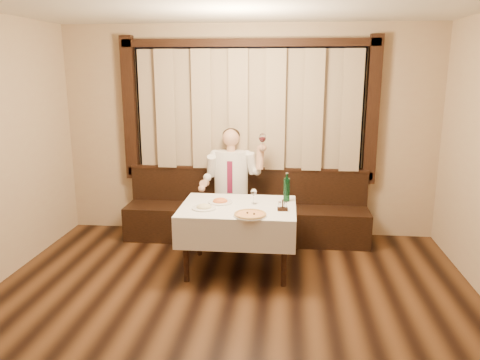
# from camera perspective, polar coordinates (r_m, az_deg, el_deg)

# --- Properties ---
(room) EXTENTS (5.01, 6.01, 2.81)m
(room) POSITION_cam_1_polar(r_m,az_deg,el_deg) (4.30, -1.27, 3.58)
(room) COLOR black
(room) RESTS_ON ground
(banquette) EXTENTS (3.20, 0.61, 0.94)m
(banquette) POSITION_cam_1_polar(r_m,az_deg,el_deg) (6.28, 0.77, -4.36)
(banquette) COLOR black
(banquette) RESTS_ON ground
(dining_table) EXTENTS (1.27, 0.97, 0.76)m
(dining_table) POSITION_cam_1_polar(r_m,az_deg,el_deg) (5.21, -0.22, -4.25)
(dining_table) COLOR black
(dining_table) RESTS_ON ground
(pizza) EXTENTS (0.35, 0.35, 0.04)m
(pizza) POSITION_cam_1_polar(r_m,az_deg,el_deg) (4.82, 1.26, -4.23)
(pizza) COLOR white
(pizza) RESTS_ON dining_table
(pasta_red) EXTENTS (0.28, 0.28, 0.09)m
(pasta_red) POSITION_cam_1_polar(r_m,az_deg,el_deg) (5.28, -2.43, -2.39)
(pasta_red) COLOR white
(pasta_red) RESTS_ON dining_table
(pasta_cream) EXTENTS (0.27, 0.27, 0.09)m
(pasta_cream) POSITION_cam_1_polar(r_m,az_deg,el_deg) (5.07, -4.42, -3.12)
(pasta_cream) COLOR white
(pasta_cream) RESTS_ON dining_table
(green_bottle) EXTENTS (0.07, 0.07, 0.33)m
(green_bottle) POSITION_cam_1_polar(r_m,az_deg,el_deg) (5.34, 5.71, -1.11)
(green_bottle) COLOR #0E4420
(green_bottle) RESTS_ON dining_table
(table_wine_glass) EXTENTS (0.07, 0.07, 0.18)m
(table_wine_glass) POSITION_cam_1_polar(r_m,az_deg,el_deg) (5.21, 1.69, -1.56)
(table_wine_glass) COLOR white
(table_wine_glass) RESTS_ON dining_table
(cruet_caddy) EXTENTS (0.11, 0.06, 0.12)m
(cruet_caddy) POSITION_cam_1_polar(r_m,az_deg,el_deg) (5.00, 5.21, -3.29)
(cruet_caddy) COLOR black
(cruet_caddy) RESTS_ON dining_table
(seated_man) EXTENTS (0.83, 0.62, 1.48)m
(seated_man) POSITION_cam_1_polar(r_m,az_deg,el_deg) (6.07, -1.11, 0.30)
(seated_man) COLOR black
(seated_man) RESTS_ON ground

